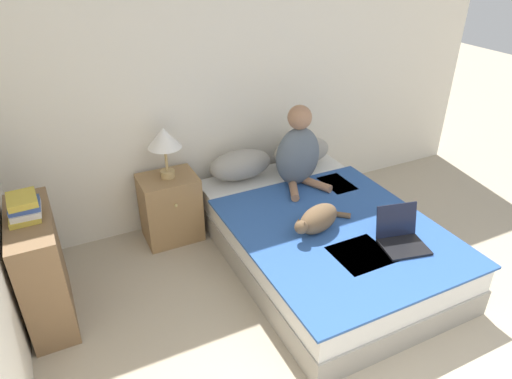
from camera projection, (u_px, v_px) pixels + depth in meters
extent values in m
cube|color=silver|center=(245.00, 77.00, 4.02)|extent=(5.16, 0.05, 2.55)
cube|color=#9E998E|center=(320.00, 249.00, 3.78)|extent=(1.43, 2.12, 0.21)
cube|color=silver|center=(322.00, 228.00, 3.68)|extent=(1.41, 2.08, 0.19)
cube|color=#2D569E|center=(339.00, 231.00, 3.46)|extent=(1.47, 1.69, 0.02)
cube|color=silver|center=(361.00, 254.00, 3.20)|extent=(0.38, 0.36, 0.01)
cube|color=silver|center=(337.00, 184.00, 4.09)|extent=(0.23, 0.35, 0.01)
ellipsoid|color=gray|center=(240.00, 165.00, 4.12)|extent=(0.59, 0.30, 0.27)
ellipsoid|color=gray|center=(301.00, 152.00, 4.36)|extent=(0.59, 0.30, 0.27)
ellipsoid|color=slate|center=(298.00, 156.00, 3.96)|extent=(0.42, 0.23, 0.53)
sphere|color=#9E7051|center=(300.00, 117.00, 3.78)|extent=(0.21, 0.21, 0.21)
cylinder|color=#9E7051|center=(294.00, 190.00, 3.92)|extent=(0.19, 0.29, 0.07)
cylinder|color=#9E7051|center=(316.00, 184.00, 4.01)|extent=(0.19, 0.29, 0.07)
ellipsoid|color=brown|center=(319.00, 219.00, 3.41)|extent=(0.42, 0.31, 0.20)
sphere|color=brown|center=(301.00, 227.00, 3.27)|extent=(0.10, 0.10, 0.10)
cone|color=brown|center=(305.00, 224.00, 3.23)|extent=(0.05, 0.05, 0.05)
cone|color=brown|center=(298.00, 221.00, 3.27)|extent=(0.05, 0.05, 0.05)
cylinder|color=brown|center=(337.00, 214.00, 3.60)|extent=(0.19, 0.17, 0.04)
cube|color=black|center=(404.00, 247.00, 3.25)|extent=(0.36, 0.31, 0.02)
cube|color=black|center=(396.00, 220.00, 3.31)|extent=(0.32, 0.13, 0.25)
cube|color=#937047|center=(170.00, 208.00, 3.97)|extent=(0.48, 0.37, 0.60)
sphere|color=tan|center=(176.00, 205.00, 3.75)|extent=(0.03, 0.03, 0.03)
cylinder|color=tan|center=(168.00, 174.00, 3.81)|extent=(0.12, 0.12, 0.06)
cylinder|color=tan|center=(166.00, 159.00, 3.75)|extent=(0.02, 0.02, 0.21)
cone|color=white|center=(164.00, 137.00, 3.65)|extent=(0.28, 0.28, 0.17)
cube|color=brown|center=(42.00, 268.00, 3.09)|extent=(0.28, 0.77, 0.81)
cube|color=gold|center=(24.00, 216.00, 2.88)|extent=(0.19, 0.22, 0.03)
cube|color=beige|center=(26.00, 210.00, 2.87)|extent=(0.19, 0.24, 0.04)
cube|color=#334C8E|center=(24.00, 206.00, 2.85)|extent=(0.19, 0.19, 0.03)
cube|color=gold|center=(22.00, 200.00, 2.83)|extent=(0.18, 0.23, 0.04)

